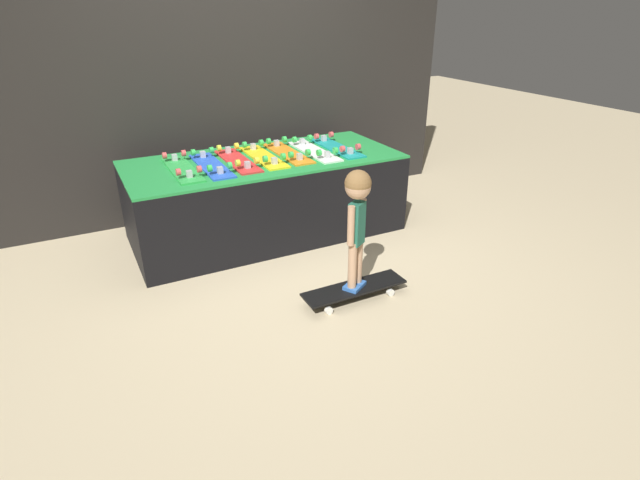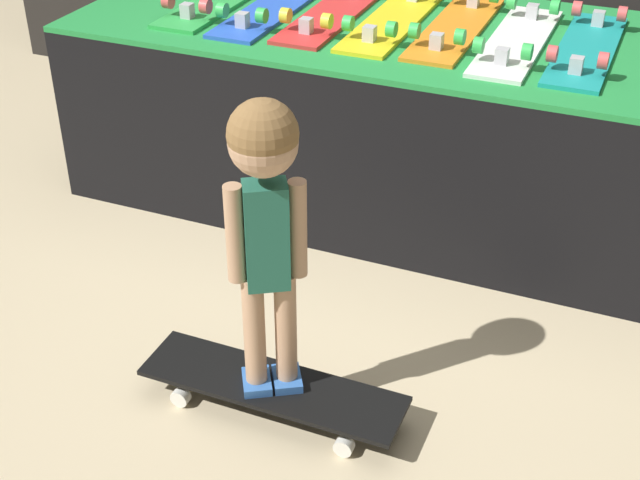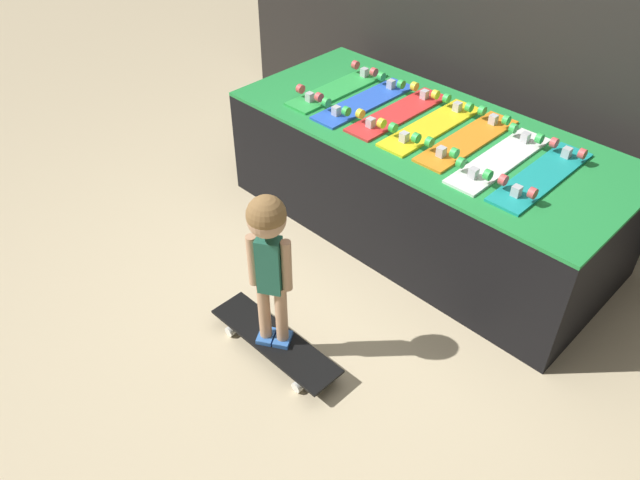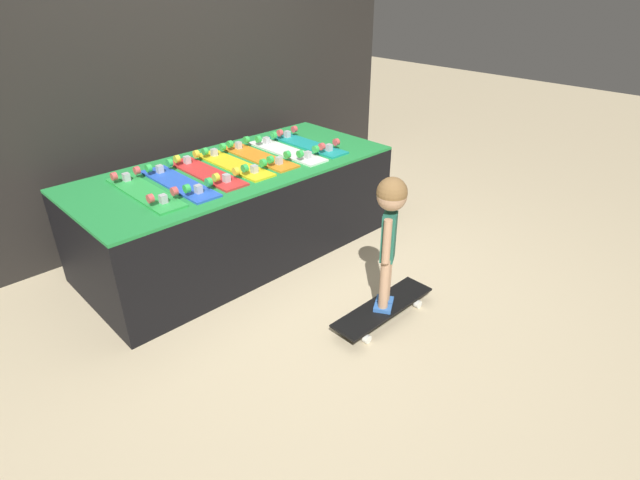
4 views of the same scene
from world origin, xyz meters
name	(u,v)px [view 4 (image 4 of 4)]	position (x,y,z in m)	size (l,w,h in m)	color
ground_plane	(294,281)	(0.00, 0.00, 0.00)	(16.00, 16.00, 0.00)	beige
back_wall	(166,52)	(0.00, 1.37, 1.36)	(4.52, 0.10, 2.73)	black
display_rack	(239,210)	(0.00, 0.61, 0.34)	(2.26, 0.99, 0.68)	black
skateboard_green_on_rack	(144,191)	(-0.68, 0.60, 0.70)	(0.18, 0.73, 0.09)	green
skateboard_blue_on_rack	(179,182)	(-0.46, 0.58, 0.70)	(0.18, 0.73, 0.09)	blue
skateboard_red_on_rack	(206,172)	(-0.23, 0.61, 0.70)	(0.18, 0.73, 0.09)	red
skateboard_yellow_on_rack	(234,163)	(0.00, 0.62, 0.70)	(0.18, 0.73, 0.09)	yellow
skateboard_orange_on_rack	(258,155)	(0.23, 0.63, 0.70)	(0.18, 0.73, 0.09)	orange
skateboard_white_on_rack	(286,150)	(0.46, 0.58, 0.70)	(0.18, 0.73, 0.09)	white
skateboard_teal_on_rack	(307,143)	(0.68, 0.59, 0.70)	(0.18, 0.73, 0.09)	teal
skateboard_on_floor	(383,308)	(0.12, -0.69, 0.07)	(0.74, 0.20, 0.09)	black
child	(390,220)	(0.12, -0.69, 0.68)	(0.19, 0.17, 0.84)	#3870C6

